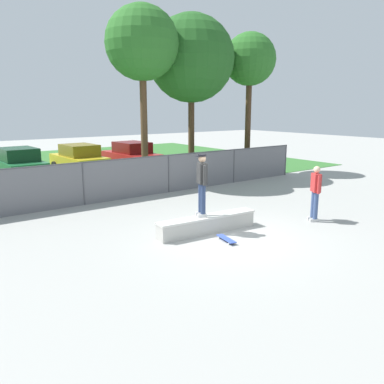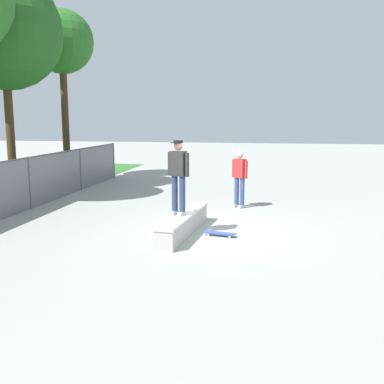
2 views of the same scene
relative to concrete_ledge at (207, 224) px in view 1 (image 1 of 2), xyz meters
name	(u,v)px [view 1 (image 1 of 2)]	position (x,y,z in m)	size (l,w,h in m)	color
ground_plane	(231,238)	(0.25, -0.78, -0.26)	(80.00, 80.00, 0.00)	#9E9E99
grass_strip	(52,168)	(0.25, 15.73, -0.25)	(31.28, 20.00, 0.02)	#336B2D
concrete_ledge	(207,224)	(0.00, 0.00, 0.00)	(3.27, 0.75, 0.51)	#B7B5AD
skateboarder	(202,182)	(-0.13, 0.10, 1.28)	(0.38, 0.57, 1.84)	beige
skateboard	(226,239)	(-0.07, -0.93, -0.19)	(0.35, 0.82, 0.09)	#334CB2
chainlink_fence	(129,176)	(0.25, 5.43, 0.66)	(19.35, 0.07, 1.67)	#4C4C51
tree_near_left	(142,44)	(2.14, 7.42, 6.17)	(3.32, 3.32, 8.14)	#513823
tree_near_right	(191,59)	(5.23, 7.90, 5.79)	(4.36, 4.36, 8.25)	#47301E
tree_mid	(250,61)	(8.74, 7.29, 5.89)	(2.84, 2.84, 7.65)	#47301E
car_green	(18,164)	(-2.37, 12.55, 0.58)	(2.20, 4.29, 1.66)	#1E6638
car_yellow	(79,159)	(0.84, 12.56, 0.58)	(2.20, 4.29, 1.66)	gold
car_red	(131,156)	(3.94, 12.22, 0.58)	(2.20, 4.29, 1.66)	#B21E1E
bystander	(315,191)	(3.59, -1.12, 0.75)	(0.42, 0.52, 1.82)	beige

